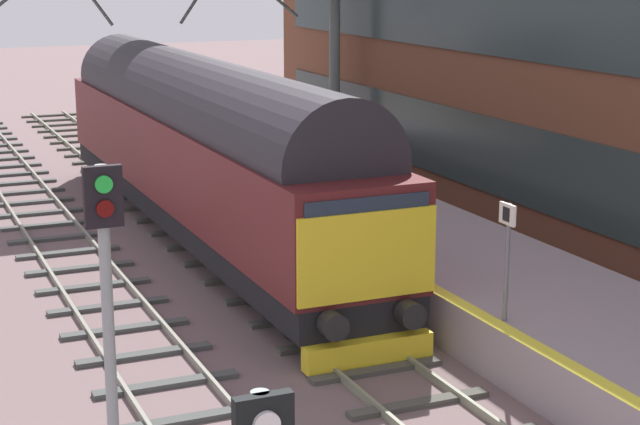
{
  "coord_description": "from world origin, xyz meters",
  "views": [
    {
      "loc": [
        -7.79,
        -20.15,
        7.04
      ],
      "look_at": [
        0.2,
        -1.66,
        2.22
      ],
      "focal_mm": 59.56,
      "sensor_mm": 36.0,
      "label": 1
    }
  ],
  "objects_px": {
    "signal_post_mid": "(108,320)",
    "platform_number_sign": "(507,244)",
    "diesel_locomotive": "(202,143)",
    "waiting_passenger": "(297,151)"
  },
  "relations": [
    {
      "from": "signal_post_mid",
      "to": "platform_number_sign",
      "type": "distance_m",
      "value": 7.94
    },
    {
      "from": "diesel_locomotive",
      "to": "signal_post_mid",
      "type": "xyz_separation_m",
      "value": [
        -5.42,
        -13.9,
        0.47
      ]
    },
    {
      "from": "diesel_locomotive",
      "to": "signal_post_mid",
      "type": "height_order",
      "value": "signal_post_mid"
    },
    {
      "from": "platform_number_sign",
      "to": "waiting_passenger",
      "type": "bearing_deg",
      "value": 85.72
    },
    {
      "from": "diesel_locomotive",
      "to": "signal_post_mid",
      "type": "relative_size",
      "value": 4.12
    },
    {
      "from": "waiting_passenger",
      "to": "signal_post_mid",
      "type": "bearing_deg",
      "value": 127.43
    },
    {
      "from": "diesel_locomotive",
      "to": "waiting_passenger",
      "type": "height_order",
      "value": "diesel_locomotive"
    },
    {
      "from": "signal_post_mid",
      "to": "waiting_passenger",
      "type": "distance_m",
      "value": 16.61
    },
    {
      "from": "diesel_locomotive",
      "to": "waiting_passenger",
      "type": "xyz_separation_m",
      "value": [
        2.82,
        0.5,
        -0.5
      ]
    },
    {
      "from": "signal_post_mid",
      "to": "waiting_passenger",
      "type": "height_order",
      "value": "signal_post_mid"
    }
  ]
}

